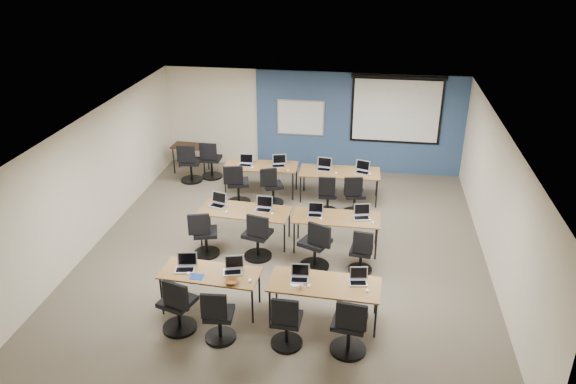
% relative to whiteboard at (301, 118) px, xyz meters
% --- Properties ---
extents(floor, '(8.00, 9.00, 0.02)m').
position_rel_whiteboard_xyz_m(floor, '(0.30, -4.43, -1.45)').
color(floor, '#6B6354').
rests_on(floor, ground).
extents(ceiling, '(8.00, 9.00, 0.02)m').
position_rel_whiteboard_xyz_m(ceiling, '(0.30, -4.43, 1.25)').
color(ceiling, white).
rests_on(ceiling, ground).
extents(wall_back, '(8.00, 0.04, 2.70)m').
position_rel_whiteboard_xyz_m(wall_back, '(0.30, 0.07, -0.10)').
color(wall_back, beige).
rests_on(wall_back, ground).
extents(wall_front, '(8.00, 0.04, 2.70)m').
position_rel_whiteboard_xyz_m(wall_front, '(0.30, -8.93, -0.10)').
color(wall_front, beige).
rests_on(wall_front, ground).
extents(wall_left, '(0.04, 9.00, 2.70)m').
position_rel_whiteboard_xyz_m(wall_left, '(-3.70, -4.43, -0.10)').
color(wall_left, beige).
rests_on(wall_left, ground).
extents(wall_right, '(0.04, 9.00, 2.70)m').
position_rel_whiteboard_xyz_m(wall_right, '(4.30, -4.43, -0.10)').
color(wall_right, beige).
rests_on(wall_right, ground).
extents(blue_accent_panel, '(5.50, 0.04, 2.70)m').
position_rel_whiteboard_xyz_m(blue_accent_panel, '(1.55, 0.04, -0.10)').
color(blue_accent_panel, '#3D5977').
rests_on(blue_accent_panel, wall_back).
extents(whiteboard, '(1.28, 0.03, 0.98)m').
position_rel_whiteboard_xyz_m(whiteboard, '(0.00, 0.00, 0.00)').
color(whiteboard, silver).
rests_on(whiteboard, wall_back).
extents(projector_screen, '(2.40, 0.10, 1.82)m').
position_rel_whiteboard_xyz_m(projector_screen, '(2.50, -0.02, 0.44)').
color(projector_screen, black).
rests_on(projector_screen, wall_back).
extents(training_table_front_left, '(1.69, 0.70, 0.73)m').
position_rel_whiteboard_xyz_m(training_table_front_left, '(-0.68, -6.59, -0.77)').
color(training_table_front_left, '#9C6846').
rests_on(training_table_front_left, floor).
extents(training_table_front_right, '(1.83, 0.76, 0.73)m').
position_rel_whiteboard_xyz_m(training_table_front_right, '(1.27, -6.64, -0.76)').
color(training_table_front_right, brown).
rests_on(training_table_front_right, floor).
extents(training_table_mid_left, '(1.87, 0.78, 0.73)m').
position_rel_whiteboard_xyz_m(training_table_mid_left, '(-0.60, -4.21, -0.76)').
color(training_table_mid_left, olive).
rests_on(training_table_mid_left, floor).
extents(training_table_mid_right, '(1.76, 0.73, 0.73)m').
position_rel_whiteboard_xyz_m(training_table_mid_right, '(1.29, -4.23, -0.77)').
color(training_table_mid_right, brown).
rests_on(training_table_mid_right, floor).
extents(training_table_back_left, '(1.80, 0.75, 0.73)m').
position_rel_whiteboard_xyz_m(training_table_back_left, '(-0.75, -1.75, -0.76)').
color(training_table_back_left, '#A1672B').
rests_on(training_table_back_left, floor).
extents(training_table_back_right, '(1.93, 0.80, 0.73)m').
position_rel_whiteboard_xyz_m(training_table_back_right, '(1.20, -1.84, -0.76)').
color(training_table_back_right, '#986542').
rests_on(training_table_back_right, floor).
extents(laptop_0, '(0.34, 0.29, 0.26)m').
position_rel_whiteboard_xyz_m(laptop_0, '(-1.11, -6.54, -0.66)').
color(laptop_0, silver).
rests_on(laptop_0, training_table_front_left).
extents(mouse_0, '(0.07, 0.10, 0.03)m').
position_rel_whiteboard_xyz_m(mouse_0, '(-1.02, -6.69, -0.71)').
color(mouse_0, white).
rests_on(mouse_0, training_table_front_left).
extents(task_chair_0, '(0.58, 0.56, 1.04)m').
position_rel_whiteboard_xyz_m(task_chair_0, '(-1.04, -7.27, -1.02)').
color(task_chair_0, black).
rests_on(task_chair_0, floor).
extents(laptop_1, '(0.32, 0.28, 0.25)m').
position_rel_whiteboard_xyz_m(laptop_1, '(-0.29, -6.49, -0.66)').
color(laptop_1, silver).
rests_on(laptop_1, training_table_front_left).
extents(mouse_1, '(0.09, 0.11, 0.04)m').
position_rel_whiteboard_xyz_m(mouse_1, '(0.05, -6.75, -0.71)').
color(mouse_1, white).
rests_on(mouse_1, training_table_front_left).
extents(task_chair_1, '(0.50, 0.50, 0.99)m').
position_rel_whiteboard_xyz_m(task_chair_1, '(-0.33, -7.41, -1.04)').
color(task_chair_1, black).
rests_on(task_chair_1, floor).
extents(laptop_2, '(0.30, 0.26, 0.23)m').
position_rel_whiteboard_xyz_m(laptop_2, '(0.85, -6.56, -0.66)').
color(laptop_2, '#AEAEAE').
rests_on(laptop_2, training_table_front_right).
extents(mouse_2, '(0.07, 0.10, 0.03)m').
position_rel_whiteboard_xyz_m(mouse_2, '(1.03, -6.74, -0.71)').
color(mouse_2, white).
rests_on(mouse_2, training_table_front_right).
extents(task_chair_2, '(0.51, 0.51, 0.99)m').
position_rel_whiteboard_xyz_m(task_chair_2, '(0.75, -7.39, -1.04)').
color(task_chair_2, black).
rests_on(task_chair_2, floor).
extents(laptop_3, '(0.30, 0.26, 0.23)m').
position_rel_whiteboard_xyz_m(laptop_3, '(1.81, -6.50, -0.66)').
color(laptop_3, '#A1A1AD').
rests_on(laptop_3, training_table_front_right).
extents(mouse_3, '(0.08, 0.10, 0.03)m').
position_rel_whiteboard_xyz_m(mouse_3, '(1.96, -6.74, -0.71)').
color(mouse_3, white).
rests_on(mouse_3, training_table_front_right).
extents(task_chair_3, '(0.57, 0.57, 1.05)m').
position_rel_whiteboard_xyz_m(task_chair_3, '(1.73, -7.39, -1.01)').
color(task_chair_3, black).
rests_on(task_chair_3, floor).
extents(laptop_4, '(0.34, 0.29, 0.26)m').
position_rel_whiteboard_xyz_m(laptop_4, '(-1.21, -4.06, -0.66)').
color(laptop_4, '#A9A9B1').
rests_on(laptop_4, training_table_mid_left).
extents(mouse_4, '(0.09, 0.11, 0.03)m').
position_rel_whiteboard_xyz_m(mouse_4, '(-0.97, -4.35, -0.71)').
color(mouse_4, white).
rests_on(mouse_4, training_table_mid_left).
extents(task_chair_4, '(0.53, 0.53, 1.01)m').
position_rel_whiteboard_xyz_m(task_chair_4, '(-1.29, -4.91, -1.03)').
color(task_chair_4, black).
rests_on(task_chair_4, floor).
extents(laptop_5, '(0.34, 0.29, 0.26)m').
position_rel_whiteboard_xyz_m(laptop_5, '(-0.22, -4.12, -0.66)').
color(laptop_5, '#B1B1BE').
rests_on(laptop_5, training_table_mid_left).
extents(mouse_5, '(0.08, 0.11, 0.04)m').
position_rel_whiteboard_xyz_m(mouse_5, '(-0.02, -4.30, -0.71)').
color(mouse_5, white).
rests_on(mouse_5, training_table_mid_left).
extents(task_chair_5, '(0.56, 0.56, 1.04)m').
position_rel_whiteboard_xyz_m(task_chair_5, '(-0.21, -4.86, -1.02)').
color(task_chair_5, black).
rests_on(task_chair_5, floor).
extents(laptop_6, '(0.31, 0.26, 0.23)m').
position_rel_whiteboard_xyz_m(laptop_6, '(0.86, -4.20, -0.66)').
color(laptop_6, '#A6A7AF').
rests_on(laptop_6, training_table_mid_right).
extents(mouse_6, '(0.09, 0.11, 0.03)m').
position_rel_whiteboard_xyz_m(mouse_6, '(0.99, -4.36, -0.71)').
color(mouse_6, white).
rests_on(mouse_6, training_table_mid_right).
extents(task_chair_6, '(0.62, 0.58, 1.05)m').
position_rel_whiteboard_xyz_m(task_chair_6, '(0.97, -5.06, -1.01)').
color(task_chair_6, black).
rests_on(task_chair_6, floor).
extents(laptop_7, '(0.34, 0.29, 0.25)m').
position_rel_whiteboard_xyz_m(laptop_7, '(1.80, -4.16, -0.66)').
color(laptop_7, '#BEBEBE').
rests_on(laptop_7, training_table_mid_right).
extents(mouse_7, '(0.09, 0.11, 0.03)m').
position_rel_whiteboard_xyz_m(mouse_7, '(2.03, -4.38, -0.71)').
color(mouse_7, white).
rests_on(mouse_7, training_table_mid_right).
extents(task_chair_7, '(0.46, 0.46, 0.95)m').
position_rel_whiteboard_xyz_m(task_chair_7, '(1.84, -5.06, -1.06)').
color(task_chair_7, black).
rests_on(task_chair_7, floor).
extents(laptop_8, '(0.34, 0.29, 0.26)m').
position_rel_whiteboard_xyz_m(laptop_8, '(-1.13, -1.77, -0.66)').
color(laptop_8, silver).
rests_on(laptop_8, training_table_back_left).
extents(mouse_8, '(0.07, 0.11, 0.04)m').
position_rel_whiteboard_xyz_m(mouse_8, '(-0.92, -1.94, -0.71)').
color(mouse_8, white).
rests_on(mouse_8, training_table_back_left).
extents(task_chair_8, '(0.57, 0.57, 1.04)m').
position_rel_whiteboard_xyz_m(task_chair_8, '(-1.19, -2.49, -1.02)').
color(task_chair_8, black).
rests_on(task_chair_8, floor).
extents(laptop_9, '(0.34, 0.29, 0.26)m').
position_rel_whiteboard_xyz_m(laptop_9, '(-0.31, -1.69, -0.66)').
color(laptop_9, '#BBBBBB').
rests_on(laptop_9, training_table_back_left).
extents(mouse_9, '(0.07, 0.09, 0.03)m').
position_rel_whiteboard_xyz_m(mouse_9, '(-0.04, -1.98, -0.71)').
color(mouse_9, white).
rests_on(mouse_9, training_table_back_left).
extents(task_chair_9, '(0.52, 0.49, 0.97)m').
position_rel_whiteboard_xyz_m(task_chair_9, '(-0.37, -2.37, -1.05)').
color(task_chair_9, black).
rests_on(task_chair_9, floor).
extents(laptop_10, '(0.35, 0.30, 0.27)m').
position_rel_whiteboard_xyz_m(laptop_10, '(0.81, -1.74, -0.65)').
color(laptop_10, '#A5A5A8').
rests_on(laptop_10, training_table_back_right).
extents(mouse_10, '(0.08, 0.11, 0.04)m').
position_rel_whiteboard_xyz_m(mouse_10, '(1.12, -1.96, -0.71)').
color(mouse_10, white).
rests_on(mouse_10, training_table_back_right).
extents(task_chair_10, '(0.47, 0.47, 0.96)m').
position_rel_whiteboard_xyz_m(task_chair_10, '(0.98, -2.64, -1.06)').
color(task_chair_10, black).
rests_on(task_chair_10, floor).
extents(laptop_11, '(0.35, 0.30, 0.26)m').
position_rel_whiteboard_xyz_m(laptop_11, '(1.74, -1.79, -0.66)').
color(laptop_11, silver).
rests_on(laptop_11, training_table_back_right).
extents(mouse_11, '(0.08, 0.11, 0.03)m').
position_rel_whiteboard_xyz_m(mouse_11, '(1.92, -1.90, -0.71)').
color(mouse_11, white).
rests_on(mouse_11, training_table_back_right).
extents(task_chair_11, '(0.51, 0.51, 0.99)m').
position_rel_whiteboard_xyz_m(task_chair_11, '(1.59, -2.62, -1.04)').
color(task_chair_11, black).
rests_on(task_chair_11, floor).
extents(blue_mousepad, '(0.22, 0.18, 0.01)m').
position_rel_whiteboard_xyz_m(blue_mousepad, '(-0.85, -6.76, -0.72)').
color(blue_mousepad, navy).
rests_on(blue_mousepad, training_table_front_left).
extents(snack_bowl, '(0.22, 0.22, 0.05)m').
position_rel_whiteboard_xyz_m(snack_bowl, '(-0.24, -6.85, -0.69)').
color(snack_bowl, olive).
rests_on(snack_bowl, training_table_front_left).
extents(snack_plate, '(0.20, 0.20, 0.01)m').
position_rel_whiteboard_xyz_m(snack_plate, '(0.80, -6.72, -0.71)').
color(snack_plate, white).
rests_on(snack_plate, training_table_front_right).
extents(coffee_cup, '(0.07, 0.07, 0.05)m').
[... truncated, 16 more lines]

